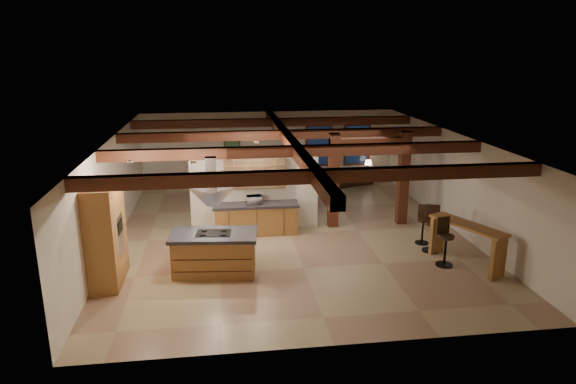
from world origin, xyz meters
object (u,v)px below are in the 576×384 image
(kitchen_island, at_px, (214,253))
(dining_table, at_px, (289,201))
(sofa, at_px, (345,177))
(bar_counter, at_px, (467,238))

(kitchen_island, distance_m, dining_table, 5.27)
(sofa, bearing_deg, bar_counter, 77.44)
(bar_counter, bearing_deg, dining_table, 127.21)
(kitchen_island, xyz_separation_m, bar_counter, (6.30, -0.40, 0.22))
(kitchen_island, relative_size, sofa, 1.00)
(dining_table, xyz_separation_m, sofa, (2.69, 3.01, -0.00))
(dining_table, bearing_deg, bar_counter, -59.12)
(dining_table, distance_m, bar_counter, 6.36)
(kitchen_island, relative_size, bar_counter, 1.03)
(sofa, height_order, bar_counter, bar_counter)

